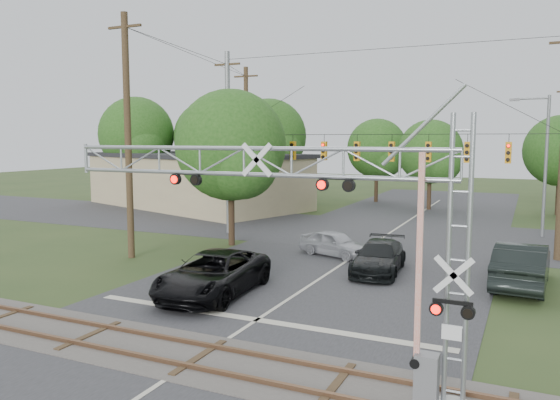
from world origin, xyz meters
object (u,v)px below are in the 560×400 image
at_px(traffic_signal_span, 389,146).
at_px(sedan_silver, 335,243).
at_px(car_dark, 379,257).
at_px(streetlight, 543,158).
at_px(crossing_gantry, 319,221).
at_px(pickup_black, 213,274).
at_px(commercial_building, 196,180).

height_order(traffic_signal_span, sedan_silver, traffic_signal_span).
height_order(car_dark, streetlight, streetlight).
distance_m(crossing_gantry, sedan_silver, 15.70).
xyz_separation_m(traffic_signal_span, streetlight, (7.87, 6.90, -0.79)).
height_order(pickup_black, car_dark, pickup_black).
xyz_separation_m(crossing_gantry, commercial_building, (-22.95, 29.39, -1.74)).
bearing_deg(sedan_silver, commercial_building, 70.01).
height_order(car_dark, sedan_silver, car_dark).
bearing_deg(crossing_gantry, pickup_black, 138.41).
xyz_separation_m(car_dark, commercial_building, (-21.31, 17.33, 1.68)).
bearing_deg(crossing_gantry, commercial_building, 127.98).
bearing_deg(streetlight, pickup_black, -120.97).
xyz_separation_m(crossing_gantry, sedan_silver, (-4.62, 14.60, -3.47)).
distance_m(traffic_signal_span, pickup_black, 13.94).
bearing_deg(sedan_silver, car_dark, -111.42).
xyz_separation_m(traffic_signal_span, car_dark, (1.15, -6.30, -4.95)).
xyz_separation_m(commercial_building, streetlight, (28.03, -4.14, 2.47)).
distance_m(traffic_signal_span, sedan_silver, 6.52).
relative_size(crossing_gantry, streetlight, 1.25).
bearing_deg(pickup_black, traffic_signal_span, 69.03).
relative_size(sedan_silver, streetlight, 0.45).
height_order(crossing_gantry, streetlight, streetlight).
bearing_deg(traffic_signal_span, car_dark, -79.63).
relative_size(crossing_gantry, commercial_building, 0.48).
bearing_deg(traffic_signal_span, streetlight, 41.25).
bearing_deg(streetlight, traffic_signal_span, -138.75).
height_order(traffic_signal_span, commercial_building, traffic_signal_span).
bearing_deg(car_dark, traffic_signal_span, 95.60).
bearing_deg(pickup_black, streetlight, 54.90).
height_order(traffic_signal_span, car_dark, traffic_signal_span).
bearing_deg(car_dark, streetlight, 58.26).
xyz_separation_m(pickup_black, streetlight, (11.66, 19.42, 4.03)).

